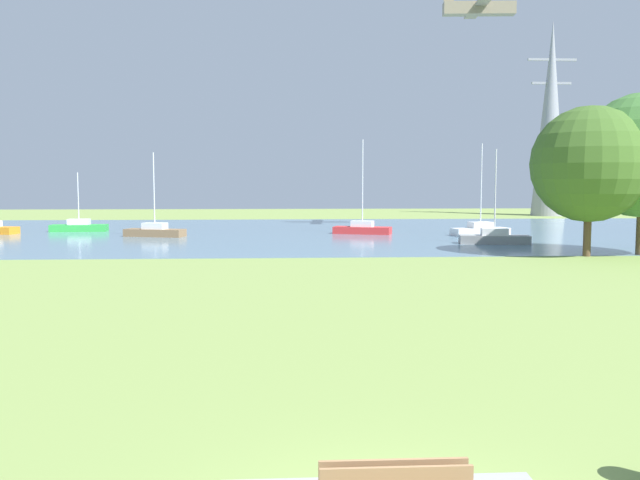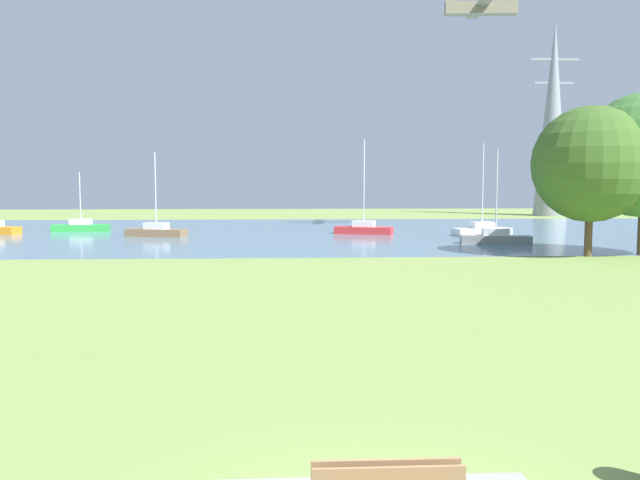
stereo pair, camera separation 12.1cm
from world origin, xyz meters
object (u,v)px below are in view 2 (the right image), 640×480
Objects in this scene: sailboat_green at (81,227)px; sailboat_brown at (156,231)px; sailboat_red at (364,228)px; tree_mid_shore at (591,164)px; sailboat_gray at (496,238)px; light_aircraft at (480,8)px; electricity_pylon at (553,119)px; sailboat_white at (482,230)px.

sailboat_green is 0.78× the size of sailboat_brown.
sailboat_red is 1.18× the size of sailboat_brown.
sailboat_green is 42.10m from tree_mid_shore.
tree_mid_shore is at bearing -69.54° from sailboat_gray.
sailboat_red reaches higher than sailboat_gray.
light_aircraft is (35.60, 0.56, 19.46)m from sailboat_green.
light_aircraft is (-0.11, 22.29, 14.55)m from tree_mid_shore.
sailboat_red is 0.90× the size of tree_mid_shore.
light_aircraft reaches higher than tree_mid_shore.
electricity_pylon is at bearing 26.09° from sailboat_green.
light_aircraft is at bearing -124.35° from electricity_pylon.
tree_mid_shore is (35.71, -21.74, 4.92)m from sailboat_green.
sailboat_white is at bearing -120.32° from electricity_pylon.
sailboat_white is 1.44× the size of sailboat_green.
sailboat_red is at bearing 130.25° from sailboat_gray.
sailboat_white is 16.25m from tree_mid_shore.
sailboat_red is at bearing -133.17° from electricity_pylon.
sailboat_white is at bearing -12.44° from sailboat_red.
sailboat_white is 1.12× the size of sailboat_brown.
light_aircraft is at bearing 23.66° from sailboat_red.
sailboat_gray is 0.99× the size of sailboat_brown.
light_aircraft is (27.85, 6.60, 19.45)m from sailboat_brown.
tree_mid_shore reaches higher than sailboat_gray.
sailboat_red reaches higher than sailboat_white.
sailboat_gray is 1.27× the size of sailboat_green.
sailboat_red is at bearing 167.56° from sailboat_white.
tree_mid_shore is at bearing -29.31° from sailboat_brown.
sailboat_green is (-34.07, 6.33, -0.02)m from sailboat_white.
sailboat_white is (1.30, 7.54, 0.01)m from sailboat_gray.
sailboat_brown reaches higher than sailboat_gray.
sailboat_brown is 34.60m from light_aircraft.
sailboat_gray is 24.38m from light_aircraft.
sailboat_brown is at bearing 150.69° from tree_mid_shore.
sailboat_white is 39.30m from electricity_pylon.
light_aircraft reaches higher than sailboat_brown.
sailboat_green is 0.59× the size of tree_mid_shore.
tree_mid_shore is (1.64, -15.41, 4.89)m from sailboat_white.
sailboat_red is (-9.44, 2.08, 0.01)m from sailboat_white.
sailboat_brown is 0.26× the size of electricity_pylon.
tree_mid_shore is at bearing -89.72° from light_aircraft.
electricity_pylon is 2.99× the size of light_aircraft.
sailboat_brown is (-26.32, 0.29, -0.01)m from sailboat_white.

